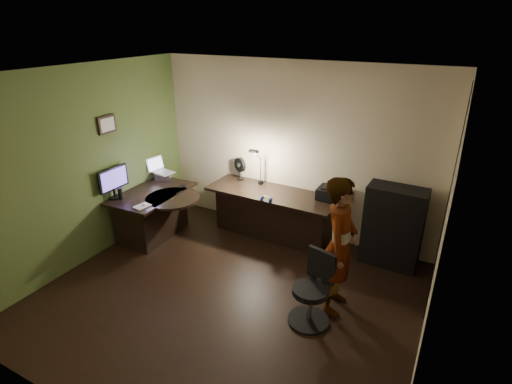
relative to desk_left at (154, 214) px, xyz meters
The scene contains 27 objects.
floor 2.03m from the desk_left, 23.14° to the right, with size 4.50×4.00×0.01m, color black.
ceiling 3.06m from the desk_left, 23.14° to the right, with size 4.50×4.00×0.01m, color silver.
wall_back 2.41m from the desk_left, 33.75° to the left, with size 4.50×0.01×2.70m, color beige.
wall_front 3.47m from the desk_left, 56.71° to the right, with size 4.50×0.01×2.70m, color beige.
wall_left 1.32m from the desk_left, 118.52° to the right, with size 0.01×4.00×2.70m, color beige.
wall_right 4.27m from the desk_left, 10.84° to the right, with size 0.01×4.00×2.70m, color beige.
green_wall_overlay 1.31m from the desk_left, 117.66° to the right, with size 0.00×4.00×2.70m, color #4D642D.
arched_doorway 4.19m from the desk_left, ahead, with size 0.01×0.90×2.60m, color black.
french_door 4.33m from the desk_left, 18.14° to the right, with size 0.02×0.92×2.10m, color white.
framed_picture 1.56m from the desk_left, 139.58° to the right, with size 0.04×0.30×0.25m, color black.
desk_left is the anchor object (origin of this frame).
desk_right 1.85m from the desk_left, 27.24° to the left, with size 2.05×0.72×0.77m, color black.
cabinet 3.59m from the desk_left, 15.23° to the left, with size 0.77×0.39×1.16m, color black.
laptop_stand 0.72m from the desk_left, 110.80° to the left, with size 0.25×0.21×0.11m, color silver.
laptop 0.84m from the desk_left, 110.80° to the left, with size 0.35×0.33×0.24m, color silver.
monitor 0.77m from the desk_left, 130.39° to the right, with size 0.10×0.52×0.34m, color black.
mouse 0.62m from the desk_left, 60.79° to the right, with size 0.06×0.09×0.04m, color silver.
phone 0.62m from the desk_left, 56.66° to the left, with size 0.07×0.13×0.01m, color black.
pen 0.58m from the desk_left, 24.01° to the left, with size 0.01×0.15×0.01m, color black.
speaker 0.66m from the desk_left, 119.90° to the right, with size 0.07×0.07×0.17m, color black.
notepad 0.65m from the desk_left, 63.65° to the right, with size 0.16×0.22×0.01m, color silver.
desk_fan 1.56m from the desk_left, 48.70° to the left, with size 0.24×0.13×0.37m, color black.
headphones 1.85m from the desk_left, 15.77° to the left, with size 0.18×0.07×0.08m, color #1438A1.
printer 2.79m from the desk_left, 21.88° to the left, with size 0.41×0.32×0.18m, color black.
desk_lamp 1.86m from the desk_left, 37.80° to the left, with size 0.16×0.31×0.67m, color black.
office_chair 2.99m from the desk_left, 14.22° to the right, with size 0.48×0.48×0.86m, color black.
person 3.13m from the desk_left, ahead, with size 0.60×0.40×1.68m, color #D8A88C.
Camera 1 is at (2.24, -3.46, 3.21)m, focal length 28.00 mm.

